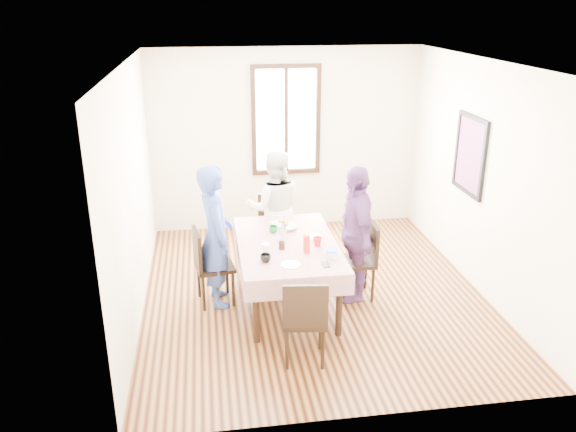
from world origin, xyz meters
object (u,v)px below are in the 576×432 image
object	(u,v)px
chair_left	(215,266)
person_right	(355,233)
person_far	(275,208)
chair_far	(275,230)
chair_right	(356,261)
dining_table	(287,274)
chair_near	(304,318)
person_left	(215,236)

from	to	relation	value
chair_left	person_right	distance (m)	1.66
person_far	chair_left	bearing A→B (deg)	55.01
chair_left	chair_far	size ratio (longest dim) A/B	1.00
chair_left	chair_right	size ratio (longest dim) A/B	1.00
chair_right	chair_far	world-z (taller)	same
chair_left	dining_table	bearing A→B (deg)	70.22
chair_near	person_left	size ratio (longest dim) A/B	0.55
chair_far	chair_near	size ratio (longest dim) A/B	1.00
dining_table	chair_far	xyz separation A→B (m)	(0.00, 1.13, 0.08)
chair_near	chair_left	bearing A→B (deg)	130.32
dining_table	person_far	size ratio (longest dim) A/B	1.06
chair_right	person_far	size ratio (longest dim) A/B	0.59
chair_right	chair_near	world-z (taller)	same
dining_table	chair_left	world-z (taller)	chair_left
chair_left	person_left	size ratio (longest dim) A/B	0.55
chair_right	person_right	size ratio (longest dim) A/B	0.57
person_left	person_right	distance (m)	1.60
chair_left	person_far	world-z (taller)	person_far
dining_table	person_left	xyz separation A→B (m)	(-0.80, 0.15, 0.45)
chair_far	chair_near	xyz separation A→B (m)	(0.00, -2.25, 0.00)
person_left	person_right	world-z (taller)	person_left
chair_left	chair_near	xyz separation A→B (m)	(0.82, -1.28, 0.00)
dining_table	chair_near	distance (m)	1.13
dining_table	person_left	distance (m)	0.93
dining_table	chair_left	size ratio (longest dim) A/B	1.80
dining_table	chair_left	bearing A→B (deg)	169.36
chair_right	chair_near	size ratio (longest dim) A/B	1.00
chair_near	person_right	world-z (taller)	person_right
person_left	person_right	size ratio (longest dim) A/B	1.03
chair_near	person_left	bearing A→B (deg)	129.63
person_right	person_left	bearing A→B (deg)	-94.24
person_left	chair_far	bearing A→B (deg)	-48.17
chair_left	chair_near	distance (m)	1.52
chair_right	chair_far	distance (m)	1.35
chair_far	person_left	xyz separation A→B (m)	(-0.80, -0.97, 0.37)
dining_table	chair_right	xyz separation A→B (m)	(0.82, 0.05, 0.08)
dining_table	person_left	size ratio (longest dim) A/B	0.99
chair_left	chair_right	xyz separation A→B (m)	(1.64, -0.10, 0.00)
chair_far	person_far	size ratio (longest dim) A/B	0.59
dining_table	chair_left	distance (m)	0.84
person_right	chair_near	bearing A→B (deg)	-34.61
person_right	dining_table	bearing A→B (deg)	-86.88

